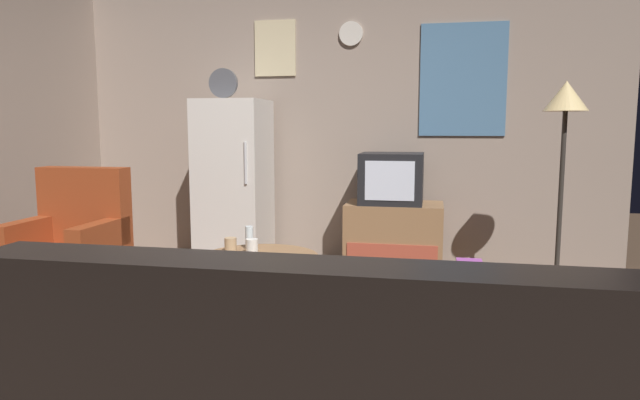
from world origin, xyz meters
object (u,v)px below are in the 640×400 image
(fridge, at_px, (234,182))
(wine_glass, at_px, (249,238))
(tv_stand, at_px, (394,236))
(mug_ceramic_white, at_px, (252,246))
(mug_ceramic_tan, at_px, (231,245))
(standing_lamp, at_px, (565,113))
(crt_tv, at_px, (392,178))
(remote_control, at_px, (243,257))
(book_stack, at_px, (469,268))
(coffee_table, at_px, (260,293))
(armchair, at_px, (70,256))

(fridge, height_order, wine_glass, fridge)
(tv_stand, distance_m, mug_ceramic_white, 1.81)
(mug_ceramic_tan, bearing_deg, standing_lamp, 27.72)
(crt_tv, bearing_deg, mug_ceramic_white, -114.72)
(tv_stand, xyz_separation_m, crt_tv, (-0.03, -0.00, 0.52))
(remote_control, height_order, book_stack, remote_control)
(tv_stand, distance_m, mug_ceramic_tan, 1.87)
(fridge, height_order, mug_ceramic_tan, fridge)
(fridge, distance_m, standing_lamp, 2.83)
(mug_ceramic_white, bearing_deg, mug_ceramic_tan, 175.34)
(standing_lamp, xyz_separation_m, mug_ceramic_white, (-2.04, -1.16, -0.84))
(coffee_table, distance_m, mug_ceramic_white, 0.29)
(tv_stand, xyz_separation_m, armchair, (-2.21, -1.41, 0.04))
(coffee_table, xyz_separation_m, armchair, (-1.51, 0.28, 0.10))
(remote_control, height_order, armchair, armchair)
(standing_lamp, distance_m, mug_ceramic_white, 2.50)
(wine_glass, distance_m, mug_ceramic_white, 0.13)
(remote_control, bearing_deg, book_stack, 67.28)
(coffee_table, bearing_deg, remote_control, -129.43)
(remote_control, bearing_deg, coffee_table, 69.05)
(mug_ceramic_white, distance_m, book_stack, 2.09)
(fridge, bearing_deg, armchair, -118.64)
(crt_tv, relative_size, coffee_table, 0.75)
(mug_ceramic_white, distance_m, mug_ceramic_tan, 0.14)
(coffee_table, distance_m, mug_ceramic_tan, 0.36)
(wine_glass, height_order, mug_ceramic_tan, wine_glass)
(mug_ceramic_tan, bearing_deg, wine_glass, 48.10)
(wine_glass, relative_size, remote_control, 1.00)
(wine_glass, bearing_deg, mug_ceramic_tan, -131.90)
(wine_glass, xyz_separation_m, remote_control, (0.05, -0.27, -0.06))
(standing_lamp, distance_m, mug_ceramic_tan, 2.61)
(standing_lamp, bearing_deg, remote_control, -147.33)
(standing_lamp, distance_m, remote_control, 2.59)
(crt_tv, distance_m, book_stack, 1.00)
(standing_lamp, distance_m, book_stack, 1.46)
(fridge, distance_m, coffee_table, 1.88)
(tv_stand, bearing_deg, remote_control, -113.76)
(coffee_table, relative_size, armchair, 0.75)
(crt_tv, relative_size, mug_ceramic_white, 6.00)
(mug_ceramic_tan, height_order, book_stack, mug_ceramic_tan)
(standing_lamp, relative_size, book_stack, 7.56)
(mug_ceramic_white, relative_size, remote_control, 0.60)
(standing_lamp, distance_m, wine_glass, 2.48)
(armchair, bearing_deg, wine_glass, -4.36)
(fridge, distance_m, mug_ceramic_white, 1.74)
(crt_tv, relative_size, remote_control, 3.60)
(mug_ceramic_white, bearing_deg, book_stack, 46.12)
(fridge, relative_size, crt_tv, 3.28)
(crt_tv, height_order, wine_glass, crt_tv)
(fridge, distance_m, tv_stand, 1.54)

